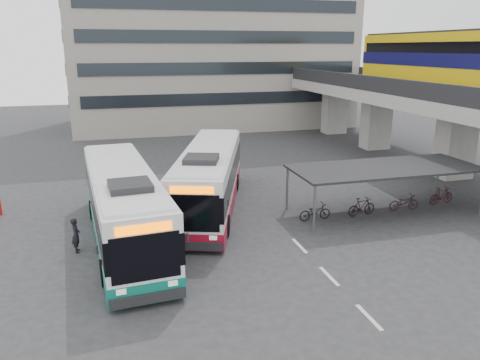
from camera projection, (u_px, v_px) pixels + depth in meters
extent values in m
plane|color=#28282B|center=(246.00, 252.00, 20.40)|extent=(120.00, 120.00, 0.00)
cube|color=gray|center=(455.00, 144.00, 31.53)|extent=(2.20, 1.60, 4.60)
cube|color=gray|center=(376.00, 122.00, 40.80)|extent=(2.20, 1.60, 4.60)
cube|color=gray|center=(335.00, 111.00, 48.22)|extent=(2.20, 1.60, 4.60)
cube|color=gray|center=(423.00, 97.00, 34.48)|extent=(8.00, 32.00, 0.90)
cube|color=black|center=(379.00, 85.00, 33.26)|extent=(0.35, 32.00, 1.10)
cube|color=black|center=(467.00, 83.00, 35.17)|extent=(0.35, 32.00, 1.10)
cube|color=#C6A10B|center=(462.00, 63.00, 30.42)|extent=(2.90, 20.00, 3.90)
cube|color=#0B0A3A|center=(462.00, 60.00, 30.37)|extent=(2.98, 20.02, 0.90)
cube|color=black|center=(464.00, 47.00, 30.15)|extent=(2.96, 19.20, 0.70)
cube|color=black|center=(466.00, 32.00, 29.89)|extent=(2.70, 19.60, 0.25)
cylinder|color=#595B60|center=(287.00, 188.00, 25.47)|extent=(0.12, 0.12, 2.40)
cylinder|color=#595B60|center=(438.00, 176.00, 27.92)|extent=(0.12, 0.12, 2.40)
cylinder|color=#595B60|center=(314.00, 210.00, 22.13)|extent=(0.12, 0.12, 2.40)
cube|color=black|center=(385.00, 168.00, 24.67)|extent=(10.00, 4.00, 0.12)
imported|color=black|center=(314.00, 211.00, 24.21)|extent=(1.71, 0.60, 0.90)
imported|color=black|center=(360.00, 206.00, 24.87)|extent=(1.66, 0.47, 1.00)
imported|color=black|center=(404.00, 202.00, 25.57)|extent=(1.71, 0.60, 0.90)
imported|color=black|center=(445.00, 197.00, 26.23)|extent=(1.66, 0.47, 1.00)
cube|color=gray|center=(209.00, 11.00, 51.90)|extent=(30.00, 15.00, 25.00)
cube|color=beige|center=(369.00, 317.00, 15.47)|extent=(0.15, 1.60, 0.01)
cube|color=beige|center=(329.00, 276.00, 18.25)|extent=(0.15, 1.60, 0.01)
cube|color=beige|center=(300.00, 246.00, 21.04)|extent=(0.15, 1.60, 0.01)
cube|color=white|center=(210.00, 175.00, 25.53)|extent=(6.37, 12.49, 2.82)
cube|color=maroon|center=(210.00, 198.00, 25.89)|extent=(6.43, 12.54, 0.77)
cube|color=black|center=(209.00, 173.00, 25.50)|extent=(6.44, 12.53, 1.18)
cube|color=#FA6500|center=(192.00, 190.00, 19.34)|extent=(1.76, 0.66, 0.31)
cube|color=black|center=(201.00, 159.00, 22.13)|extent=(2.01, 2.05, 0.29)
cylinder|color=black|center=(175.00, 224.00, 22.19)|extent=(0.62, 1.07, 1.02)
cylinder|color=black|center=(236.00, 182.00, 29.15)|extent=(0.62, 1.07, 1.02)
cube|color=white|center=(123.00, 202.00, 21.05)|extent=(3.66, 12.54, 2.83)
cube|color=#0B6554|center=(125.00, 230.00, 21.41)|extent=(3.70, 12.59, 0.77)
cube|color=black|center=(123.00, 200.00, 21.01)|extent=(3.72, 12.57, 1.19)
cube|color=#FA6500|center=(144.00, 229.00, 15.17)|extent=(1.84, 0.23, 0.31)
cube|color=black|center=(130.00, 186.00, 17.81)|extent=(1.71, 1.78, 0.29)
cylinder|color=black|center=(105.00, 273.00, 17.44)|extent=(0.39, 1.05, 1.03)
cylinder|color=black|center=(141.00, 205.00, 24.95)|extent=(0.39, 1.05, 1.03)
imported|color=black|center=(76.00, 235.00, 20.23)|extent=(0.41, 0.59, 1.56)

